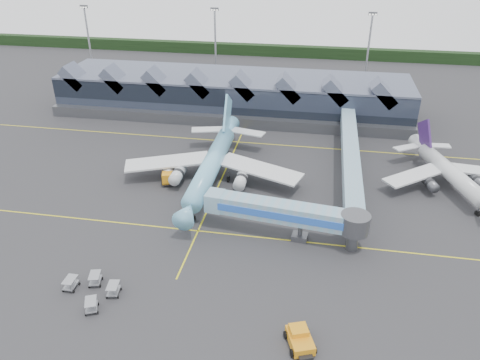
% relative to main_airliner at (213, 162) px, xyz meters
% --- Properties ---
extents(ground, '(260.00, 260.00, 0.00)m').
position_rel_main_airliner_xyz_m(ground, '(1.50, -9.37, -3.80)').
color(ground, '#252427').
rests_on(ground, ground).
extents(taxi_stripes, '(120.00, 60.00, 0.01)m').
position_rel_main_airliner_xyz_m(taxi_stripes, '(1.50, 0.63, -3.79)').
color(taxi_stripes, yellow).
rests_on(taxi_stripes, ground).
extents(tree_line_far, '(260.00, 4.00, 4.00)m').
position_rel_main_airliner_xyz_m(tree_line_far, '(1.50, 100.63, -1.80)').
color(tree_line_far, black).
rests_on(tree_line_far, ground).
extents(terminal, '(90.00, 22.25, 12.52)m').
position_rel_main_airliner_xyz_m(terminal, '(-3.57, 37.98, 1.08)').
color(terminal, black).
rests_on(terminal, ground).
extents(light_masts, '(132.40, 42.56, 22.45)m').
position_rel_main_airliner_xyz_m(light_masts, '(22.50, 53.43, 8.69)').
color(light_masts, '#92949A').
rests_on(light_masts, ground).
extents(main_airliner, '(34.98, 40.09, 12.91)m').
position_rel_main_airliner_xyz_m(main_airliner, '(0.00, 0.00, 0.00)').
color(main_airliner, '#6DB8DD').
rests_on(main_airliner, ground).
extents(regional_jet, '(24.83, 27.82, 9.76)m').
position_rel_main_airliner_xyz_m(regional_jet, '(43.80, 5.57, -0.70)').
color(regional_jet, silver).
rests_on(regional_jet, ground).
extents(jet_bridge, '(25.56, 6.70, 6.15)m').
position_rel_main_airliner_xyz_m(jet_bridge, '(16.73, -16.64, 0.55)').
color(jet_bridge, '#71A3BC').
rests_on(jet_bridge, ground).
extents(fuel_truck, '(4.09, 8.75, 2.92)m').
position_rel_main_airliner_xyz_m(fuel_truck, '(-8.65, -0.48, -2.16)').
color(fuel_truck, black).
rests_on(fuel_truck, ground).
extents(pushback_tug, '(4.09, 5.14, 2.07)m').
position_rel_main_airliner_xyz_m(pushback_tug, '(19.16, -37.91, -2.87)').
color(pushback_tug, orange).
rests_on(pushback_tug, ground).
extents(baggage_carts, '(7.75, 7.41, 1.56)m').
position_rel_main_airliner_xyz_m(baggage_carts, '(-8.54, -34.06, -2.92)').
color(baggage_carts, '#96989E').
rests_on(baggage_carts, ground).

